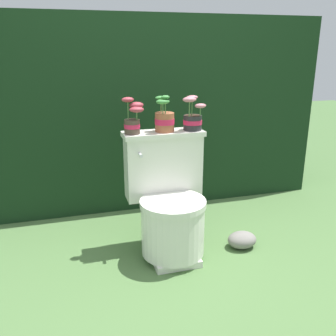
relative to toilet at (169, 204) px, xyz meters
name	(u,v)px	position (x,y,z in m)	size (l,w,h in m)	color
ground_plane	(183,257)	(0.06, -0.09, -0.34)	(12.00, 12.00, 0.00)	#4C703D
hedge_backdrop	(142,111)	(0.06, 1.04, 0.42)	(2.90, 0.63, 1.52)	black
toilet	(169,204)	(0.00, 0.00, 0.00)	(0.51, 0.51, 0.77)	silver
potted_plant_left	(133,120)	(-0.19, 0.12, 0.52)	(0.13, 0.11, 0.22)	#47382D
potted_plant_midleft	(164,119)	(0.01, 0.13, 0.52)	(0.12, 0.13, 0.23)	#9E5638
potted_plant_middle	(193,118)	(0.19, 0.12, 0.51)	(0.15, 0.12, 0.22)	#262628
garden_stone	(242,240)	(0.48, -0.08, -0.28)	(0.20, 0.16, 0.11)	gray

